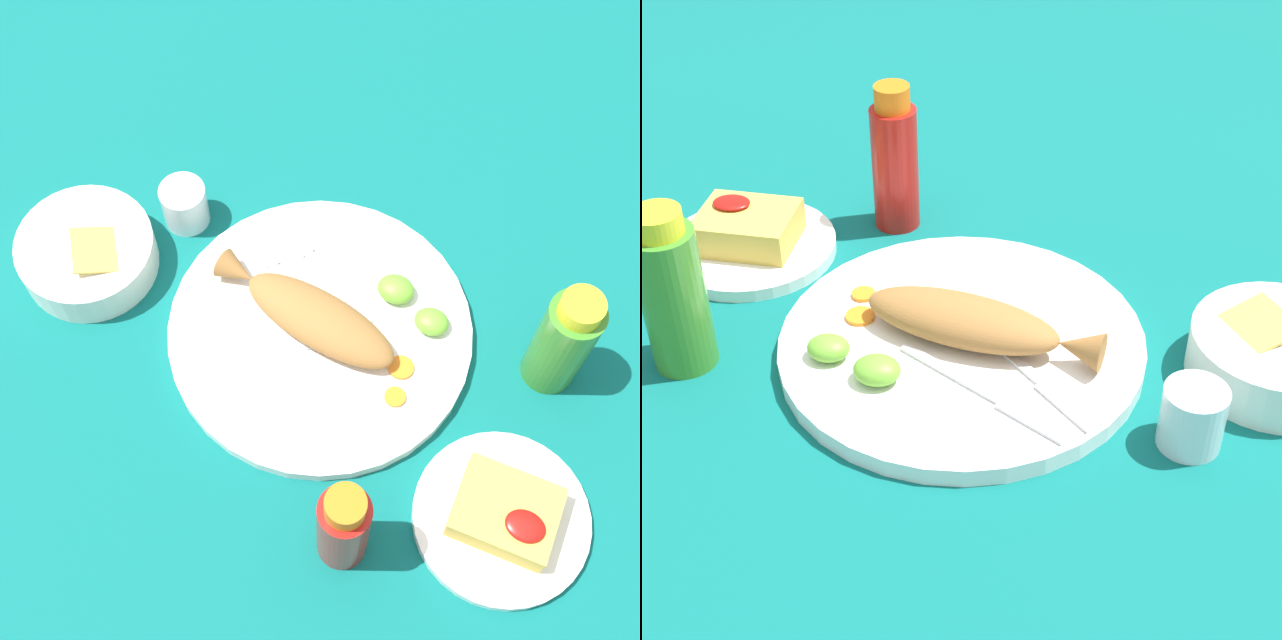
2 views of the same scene
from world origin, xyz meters
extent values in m
plane|color=#0C605B|center=(0.00, 0.00, 0.00)|extent=(4.00, 4.00, 0.00)
cylinder|color=white|center=(0.00, 0.00, 0.01)|extent=(0.34, 0.34, 0.02)
ellipsoid|color=#996633|center=(0.00, 0.00, 0.04)|extent=(0.20, 0.10, 0.04)
cone|color=#996633|center=(-0.11, 0.02, 0.04)|extent=(0.05, 0.04, 0.04)
cube|color=silver|center=(-0.04, 0.01, 0.02)|extent=(0.09, 0.09, 0.00)
cube|color=silver|center=(-0.11, 0.08, 0.02)|extent=(0.06, 0.06, 0.00)
cube|color=silver|center=(0.00, 0.05, 0.02)|extent=(0.10, 0.07, 0.00)
cube|color=silver|center=(-0.08, 0.10, 0.02)|extent=(0.07, 0.05, 0.00)
cylinder|color=orange|center=(0.11, -0.05, 0.02)|extent=(0.02, 0.02, 0.00)
cylinder|color=orange|center=(0.10, -0.01, 0.02)|extent=(0.03, 0.03, 0.00)
ellipsoid|color=#6BB233|center=(0.11, 0.05, 0.03)|extent=(0.04, 0.03, 0.02)
ellipsoid|color=#6BB233|center=(0.06, 0.07, 0.03)|extent=(0.04, 0.04, 0.02)
cylinder|color=#B21914|center=(0.11, -0.21, 0.07)|extent=(0.05, 0.05, 0.14)
cylinder|color=orange|center=(0.11, -0.21, 0.15)|extent=(0.04, 0.04, 0.03)
cylinder|color=#3D8428|center=(0.25, 0.06, 0.07)|extent=(0.06, 0.06, 0.14)
cylinder|color=yellow|center=(0.25, 0.06, 0.15)|extent=(0.04, 0.04, 0.02)
cylinder|color=silver|center=(-0.21, 0.08, 0.03)|extent=(0.05, 0.05, 0.06)
cylinder|color=white|center=(-0.21, 0.08, 0.01)|extent=(0.04, 0.04, 0.03)
cylinder|color=white|center=(0.25, -0.12, 0.01)|extent=(0.18, 0.18, 0.01)
cube|color=gold|center=(0.25, -0.12, 0.03)|extent=(0.10, 0.08, 0.04)
ellipsoid|color=#AD140F|center=(0.27, -0.14, 0.05)|extent=(0.04, 0.03, 0.01)
cylinder|color=white|center=(-0.29, -0.02, 0.02)|extent=(0.16, 0.16, 0.05)
cylinder|color=olive|center=(-0.29, -0.02, 0.04)|extent=(0.14, 0.14, 0.02)
cube|color=gold|center=(-0.26, -0.02, 0.05)|extent=(0.09, 0.09, 0.02)
camera|label=1|loc=(0.17, -0.40, 0.91)|focal=50.00mm
camera|label=2|loc=(-0.13, 0.70, 0.59)|focal=55.00mm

